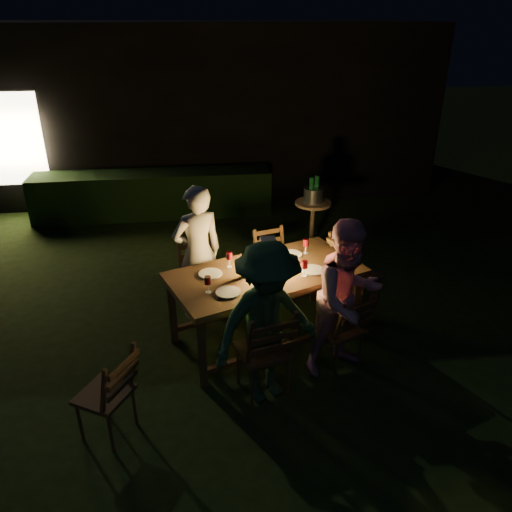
{
  "coord_description": "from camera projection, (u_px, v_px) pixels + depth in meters",
  "views": [
    {
      "loc": [
        0.2,
        -4.99,
        3.31
      ],
      "look_at": [
        0.85,
        -0.09,
        0.92
      ],
      "focal_mm": 35.0,
      "sensor_mm": 36.0,
      "label": 1
    }
  ],
  "objects": [
    {
      "name": "garden_envelope",
      "position": [
        178.0,
        105.0,
        10.68
      ],
      "size": [
        40.0,
        40.0,
        3.2
      ],
      "color": "black",
      "rests_on": "ground"
    },
    {
      "name": "dining_table",
      "position": [
        266.0,
        278.0,
        5.35
      ],
      "size": [
        2.27,
        1.66,
        0.85
      ],
      "rotation": [
        0.0,
        0.0,
        0.36
      ],
      "color": "#4C3519",
      "rests_on": "ground"
    },
    {
      "name": "chair_near_left",
      "position": [
        264.0,
        365.0,
        4.74
      ],
      "size": [
        0.57,
        0.59,
        1.03
      ],
      "rotation": [
        0.0,
        0.0,
        0.25
      ],
      "color": "#4C3519",
      "rests_on": "ground"
    },
    {
      "name": "chair_near_right",
      "position": [
        340.0,
        341.0,
        5.14
      ],
      "size": [
        0.56,
        0.57,
        0.92
      ],
      "rotation": [
        0.0,
        0.0,
        0.44
      ],
      "color": "#4C3519",
      "rests_on": "ground"
    },
    {
      "name": "chair_far_left",
      "position": [
        202.0,
        295.0,
        5.98
      ],
      "size": [
        0.53,
        0.55,
        0.95
      ],
      "rotation": [
        0.0,
        0.0,
        3.42
      ],
      "color": "#4C3519",
      "rests_on": "ground"
    },
    {
      "name": "chair_far_right",
      "position": [
        274.0,
        277.0,
        6.4
      ],
      "size": [
        0.51,
        0.54,
        0.92
      ],
      "rotation": [
        0.0,
        0.0,
        3.41
      ],
      "color": "#4C3519",
      "rests_on": "ground"
    },
    {
      "name": "chair_end",
      "position": [
        354.0,
        288.0,
        6.06
      ],
      "size": [
        0.68,
        0.66,
        1.08
      ],
      "rotation": [
        0.0,
        0.0,
        -1.1
      ],
      "color": "#4C3519",
      "rests_on": "ground"
    },
    {
      "name": "chair_spare",
      "position": [
        108.0,
        408.0,
        4.27
      ],
      "size": [
        0.59,
        0.58,
        0.92
      ],
      "rotation": [
        0.0,
        0.0,
        1.04
      ],
      "color": "#4C3519",
      "rests_on": "ground"
    },
    {
      "name": "person_house_side",
      "position": [
        198.0,
        253.0,
        5.78
      ],
      "size": [
        0.7,
        0.58,
        1.64
      ],
      "primitive_type": "imported",
      "rotation": [
        0.0,
        0.0,
        3.5
      ],
      "color": "beige",
      "rests_on": "ground"
    },
    {
      "name": "person_opp_right",
      "position": [
        347.0,
        299.0,
        4.87
      ],
      "size": [
        0.96,
        0.86,
        1.63
      ],
      "primitive_type": "imported",
      "rotation": [
        0.0,
        0.0,
        0.36
      ],
      "color": "pink",
      "rests_on": "ground"
    },
    {
      "name": "person_opp_left",
      "position": [
        267.0,
        324.0,
        4.49
      ],
      "size": [
        1.18,
        0.92,
        1.6
      ],
      "primitive_type": "imported",
      "rotation": [
        0.0,
        0.0,
        0.36
      ],
      "color": "#2C5831",
      "rests_on": "ground"
    },
    {
      "name": "lantern",
      "position": [
        268.0,
        255.0,
        5.3
      ],
      "size": [
        0.16,
        0.16,
        0.35
      ],
      "color": "white",
      "rests_on": "dining_table"
    },
    {
      "name": "plate_far_left",
      "position": [
        210.0,
        274.0,
        5.25
      ],
      "size": [
        0.25,
        0.25,
        0.01
      ],
      "primitive_type": "cylinder",
      "color": "white",
      "rests_on": "dining_table"
    },
    {
      "name": "plate_near_left",
      "position": [
        228.0,
        292.0,
        4.9
      ],
      "size": [
        0.25,
        0.25,
        0.01
      ],
      "primitive_type": "cylinder",
      "color": "white",
      "rests_on": "dining_table"
    },
    {
      "name": "plate_far_right",
      "position": [
        291.0,
        254.0,
        5.67
      ],
      "size": [
        0.25,
        0.25,
        0.01
      ],
      "primitive_type": "cylinder",
      "color": "white",
      "rests_on": "dining_table"
    },
    {
      "name": "plate_near_right",
      "position": [
        313.0,
        270.0,
        5.32
      ],
      "size": [
        0.25,
        0.25,
        0.01
      ],
      "primitive_type": "cylinder",
      "color": "white",
      "rests_on": "dining_table"
    },
    {
      "name": "wineglass_a",
      "position": [
        229.0,
        260.0,
        5.37
      ],
      "size": [
        0.06,
        0.06,
        0.18
      ],
      "primitive_type": null,
      "color": "#59070F",
      "rests_on": "dining_table"
    },
    {
      "name": "wineglass_b",
      "position": [
        208.0,
        285.0,
        4.87
      ],
      "size": [
        0.06,
        0.06,
        0.18
      ],
      "primitive_type": null,
      "color": "#59070F",
      "rests_on": "dining_table"
    },
    {
      "name": "wineglass_c",
      "position": [
        304.0,
        269.0,
        5.18
      ],
      "size": [
        0.06,
        0.06,
        0.18
      ],
      "primitive_type": null,
      "color": "#59070F",
      "rests_on": "dining_table"
    },
    {
      "name": "wineglass_d",
      "position": [
        306.0,
        246.0,
        5.68
      ],
      "size": [
        0.06,
        0.06,
        0.18
      ],
      "primitive_type": null,
      "color": "#59070F",
      "rests_on": "dining_table"
    },
    {
      "name": "wineglass_e",
      "position": [
        272.0,
        278.0,
        4.99
      ],
      "size": [
        0.06,
        0.06,
        0.18
      ],
      "primitive_type": null,
      "color": "silver",
      "rests_on": "dining_table"
    },
    {
      "name": "bottle_table",
      "position": [
        245.0,
        265.0,
        5.14
      ],
      "size": [
        0.07,
        0.07,
        0.28
      ],
      "primitive_type": "cylinder",
      "color": "#0F471E",
      "rests_on": "dining_table"
    },
    {
      "name": "napkin_left",
      "position": [
        269.0,
        287.0,
        4.99
      ],
      "size": [
        0.18,
        0.14,
        0.01
      ],
      "primitive_type": "cube",
      "color": "red",
      "rests_on": "dining_table"
    },
    {
      "name": "napkin_right",
      "position": [
        325.0,
        271.0,
        5.3
      ],
      "size": [
        0.18,
        0.14,
        0.01
      ],
      "primitive_type": "cube",
      "color": "red",
      "rests_on": "dining_table"
    },
    {
      "name": "phone",
      "position": [
        225.0,
        298.0,
        4.81
      ],
      "size": [
        0.14,
        0.07,
        0.01
      ],
      "primitive_type": "cube",
      "color": "black",
      "rests_on": "dining_table"
    },
    {
      "name": "side_table",
      "position": [
        313.0,
        207.0,
        7.63
      ],
      "size": [
        0.55,
        0.55,
        0.75
      ],
      "color": "brown",
      "rests_on": "ground"
    },
    {
      "name": "ice_bucket",
      "position": [
        314.0,
        195.0,
        7.54
      ],
      "size": [
        0.3,
        0.3,
        0.22
      ],
      "primitive_type": "cylinder",
      "color": "#A5A8AD",
      "rests_on": "side_table"
    },
    {
      "name": "bottle_bucket_a",
      "position": [
        311.0,
        193.0,
        7.48
      ],
      "size": [
        0.07,
        0.07,
        0.32
      ],
      "primitive_type": "cylinder",
      "color": "#0F471E",
      "rests_on": "side_table"
    },
    {
      "name": "bottle_bucket_b",
      "position": [
        316.0,
        191.0,
        7.56
      ],
      "size": [
        0.07,
        0.07,
        0.32
      ],
      "primitive_type": "cylinder",
      "color": "#0F471E",
      "rests_on": "side_table"
    }
  ]
}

